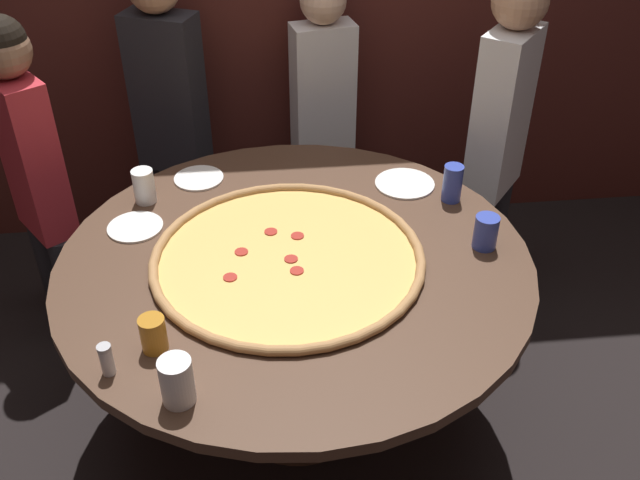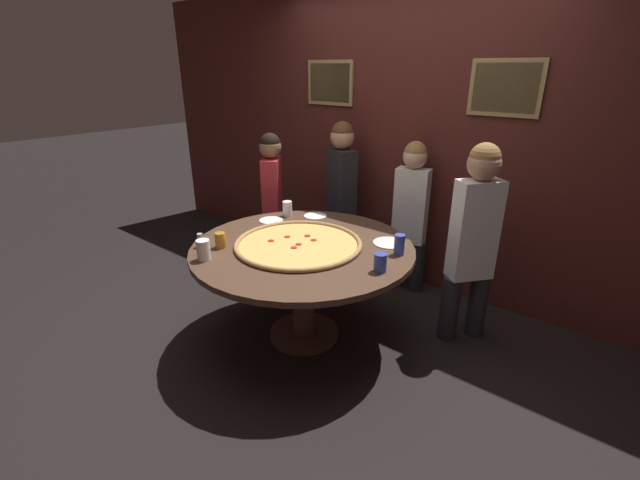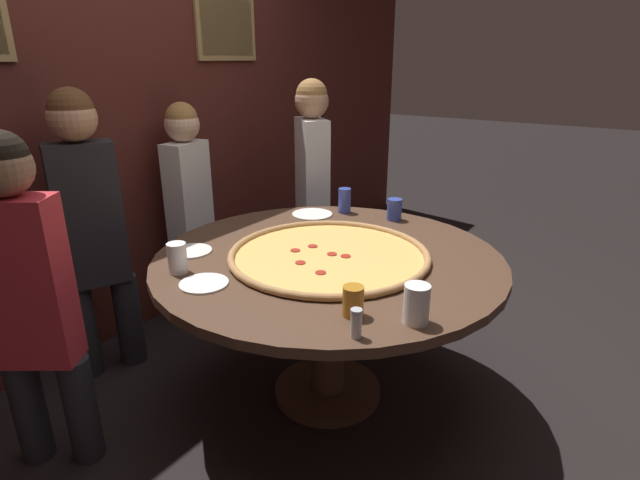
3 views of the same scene
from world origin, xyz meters
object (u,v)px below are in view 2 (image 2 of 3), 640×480
at_px(drink_cup_far_left, 203,250).
at_px(drink_cup_front_edge, 399,245).
at_px(diner_far_right, 411,209).
at_px(drink_cup_near_left, 287,209).
at_px(diner_far_left, 272,196).
at_px(giant_pizza, 298,244).
at_px(diner_side_right, 341,190).
at_px(white_plate_right_side, 389,243).
at_px(diner_centre_back, 474,234).
at_px(white_plate_beside_cup, 315,216).
at_px(drink_cup_centre_back, 380,263).
at_px(drink_cup_by_shaker, 220,240).
at_px(white_plate_far_back, 271,220).
at_px(condiment_shaker, 200,240).
at_px(dining_table, 303,263).

xyz_separation_m(drink_cup_far_left, drink_cup_front_edge, (0.93, 0.86, 0.00)).
xyz_separation_m(drink_cup_far_left, diner_far_right, (0.56, 1.73, -0.05)).
xyz_separation_m(drink_cup_near_left, diner_far_left, (-0.46, 0.28, -0.04)).
distance_m(drink_cup_near_left, diner_far_right, 1.06).
bearing_deg(giant_pizza, diner_far_left, 143.64).
bearing_deg(diner_side_right, drink_cup_front_edge, 166.22).
relative_size(drink_cup_far_left, drink_cup_front_edge, 0.97).
bearing_deg(white_plate_right_side, diner_centre_back, 35.53).
distance_m(white_plate_beside_cup, diner_side_right, 0.58).
relative_size(white_plate_right_side, diner_far_left, 0.17).
bearing_deg(white_plate_beside_cup, drink_cup_far_left, -90.72).
height_order(drink_cup_front_edge, drink_cup_centre_back, drink_cup_front_edge).
relative_size(giant_pizza, diner_far_left, 0.66).
bearing_deg(white_plate_right_side, drink_cup_by_shaker, -137.66).
height_order(diner_centre_back, diner_far_right, diner_centre_back).
xyz_separation_m(white_plate_far_back, condiment_shaker, (0.00, -0.68, 0.05)).
bearing_deg(drink_cup_far_left, condiment_shaker, 149.05).
bearing_deg(dining_table, diner_far_left, 145.04).
xyz_separation_m(white_plate_beside_cup, diner_centre_back, (1.24, 0.21, 0.08)).
xyz_separation_m(drink_cup_centre_back, diner_centre_back, (0.29, 0.75, 0.02)).
xyz_separation_m(dining_table, drink_cup_near_left, (-0.51, 0.40, 0.20)).
xyz_separation_m(dining_table, diner_far_left, (-0.97, 0.68, 0.16)).
height_order(white_plate_far_back, white_plate_beside_cup, same).
bearing_deg(giant_pizza, condiment_shaker, -139.08).
relative_size(drink_cup_near_left, drink_cup_centre_back, 1.09).
distance_m(giant_pizza, white_plate_beside_cup, 0.63).
bearing_deg(diner_far_right, drink_cup_front_edge, 102.38).
distance_m(drink_cup_front_edge, diner_far_right, 0.95).
distance_m(dining_table, diner_far_right, 1.19).
relative_size(giant_pizza, drink_cup_front_edge, 6.39).
bearing_deg(dining_table, drink_cup_centre_back, -0.67).
relative_size(dining_table, diner_far_right, 1.16).
height_order(white_plate_far_back, diner_far_left, diner_far_left).
height_order(giant_pizza, white_plate_beside_cup, giant_pizza).
bearing_deg(giant_pizza, diner_centre_back, 39.03).
bearing_deg(white_plate_far_back, diner_centre_back, 19.72).
bearing_deg(diner_far_right, drink_cup_near_left, 35.52).
bearing_deg(white_plate_beside_cup, diner_far_left, 167.30).
distance_m(dining_table, drink_cup_by_shaker, 0.59).
height_order(dining_table, condiment_shaker, condiment_shaker).
relative_size(drink_cup_far_left, diner_far_left, 0.10).
bearing_deg(diner_far_right, drink_cup_centre_back, 98.53).
bearing_deg(diner_centre_back, diner_side_right, -64.80).
relative_size(dining_table, white_plate_far_back, 8.13).
relative_size(condiment_shaker, diner_far_left, 0.07).
distance_m(diner_centre_back, diner_far_left, 1.89).
relative_size(drink_cup_near_left, diner_centre_back, 0.09).
relative_size(drink_cup_front_edge, diner_far_right, 0.10).
bearing_deg(drink_cup_near_left, diner_far_right, 46.27).
distance_m(drink_cup_near_left, diner_centre_back, 1.47).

